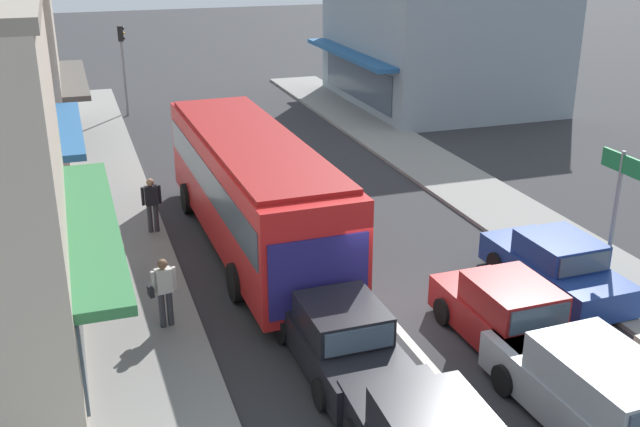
% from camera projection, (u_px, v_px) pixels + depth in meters
% --- Properties ---
extents(ground_plane, '(140.00, 140.00, 0.00)m').
position_uv_depth(ground_plane, '(385.00, 314.00, 17.56)').
color(ground_plane, '#2D2D30').
extents(lane_centre_line, '(0.20, 28.00, 0.01)m').
position_uv_depth(lane_centre_line, '(329.00, 248.00, 21.09)').
color(lane_centre_line, silver).
rests_on(lane_centre_line, ground).
extents(sidewalk_left, '(5.20, 44.00, 0.14)m').
position_uv_depth(sidewalk_left, '(74.00, 250.00, 20.79)').
color(sidewalk_left, gray).
rests_on(sidewalk_left, ground).
extents(kerb_right, '(2.80, 44.00, 0.12)m').
position_uv_depth(kerb_right, '(485.00, 199.00, 24.70)').
color(kerb_right, gray).
rests_on(kerb_right, ground).
extents(building_right_far, '(9.91, 10.59, 7.25)m').
position_uv_depth(building_right_far, '(440.00, 30.00, 37.26)').
color(building_right_far, '#84939E').
rests_on(building_right_far, ground).
extents(city_bus, '(2.92, 10.91, 3.23)m').
position_uv_depth(city_bus, '(252.00, 184.00, 20.51)').
color(city_bus, red).
rests_on(city_bus, ground).
extents(sedan_behind_bus_near, '(1.93, 4.22, 1.47)m').
position_uv_depth(sedan_behind_bus_near, '(341.00, 338.00, 15.25)').
color(sedan_behind_bus_near, black).
rests_on(sedan_behind_bus_near, ground).
extents(wagon_queue_gap_filler, '(2.05, 4.56, 1.58)m').
position_uv_depth(wagon_queue_gap_filler, '(595.00, 393.00, 13.31)').
color(wagon_queue_gap_filler, '#9EA3A8').
rests_on(wagon_queue_gap_filler, ground).
extents(hatchback_adjacent_lane_trail, '(1.86, 3.72, 1.54)m').
position_uv_depth(hatchback_adjacent_lane_trail, '(505.00, 314.00, 16.08)').
color(hatchback_adjacent_lane_trail, maroon).
rests_on(hatchback_adjacent_lane_trail, ground).
extents(parked_sedan_kerb_second, '(1.97, 4.24, 1.47)m').
position_uv_depth(parked_sedan_kerb_second, '(556.00, 267.00, 18.42)').
color(parked_sedan_kerb_second, navy).
rests_on(parked_sedan_kerb_second, ground).
extents(traffic_light_downstreet, '(0.33, 0.24, 4.20)m').
position_uv_depth(traffic_light_downstreet, '(123.00, 55.00, 34.77)').
color(traffic_light_downstreet, gray).
rests_on(traffic_light_downstreet, ground).
extents(directional_road_sign, '(0.10, 1.40, 3.60)m').
position_uv_depth(directional_road_sign, '(619.00, 188.00, 17.77)').
color(directional_road_sign, gray).
rests_on(directional_road_sign, ground).
extents(pedestrian_with_handbag_near, '(0.65, 0.34, 1.63)m').
position_uv_depth(pedestrian_with_handbag_near, '(164.00, 289.00, 16.42)').
color(pedestrian_with_handbag_near, '#333338').
rests_on(pedestrian_with_handbag_near, sidewalk_left).
extents(pedestrian_browsing_midblock, '(0.57, 0.23, 1.63)m').
position_uv_depth(pedestrian_browsing_midblock, '(152.00, 202.00, 21.57)').
color(pedestrian_browsing_midblock, '#333338').
rests_on(pedestrian_browsing_midblock, sidewalk_left).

